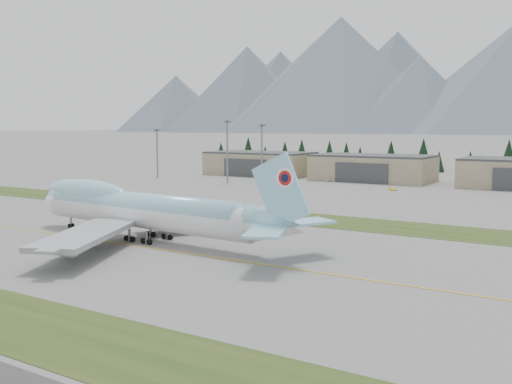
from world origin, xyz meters
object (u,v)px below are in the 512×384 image
Objects in this scene: hangar_left at (260,163)px; service_vehicle_a at (328,182)px; boeing_747_freighter at (142,210)px; hangar_center at (373,168)px; service_vehicle_b at (392,191)px.

service_vehicle_a is (41.30, -14.82, -5.39)m from hangar_left.
service_vehicle_a is at bearing 102.25° from boeing_747_freighter.
boeing_747_freighter is 22.33× the size of service_vehicle_a.
service_vehicle_b is (19.31, -32.53, -5.39)m from hangar_center.
service_vehicle_b is (74.31, -32.53, -5.39)m from hangar_left.
hangar_center is 38.22m from service_vehicle_b.
hangar_center reaches higher than service_vehicle_a.
boeing_747_freighter is 144.72m from hangar_center.
boeing_747_freighter is 156.81m from hangar_left.
hangar_center is (55.00, 0.00, 0.00)m from hangar_left.
hangar_center is at bearing 96.01° from boeing_747_freighter.
boeing_747_freighter is at bearing -96.37° from service_vehicle_a.
boeing_747_freighter is 113.07m from service_vehicle_b.
boeing_747_freighter is 1.44× the size of hangar_center.
hangar_center is at bearing 32.40° from service_vehicle_a.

